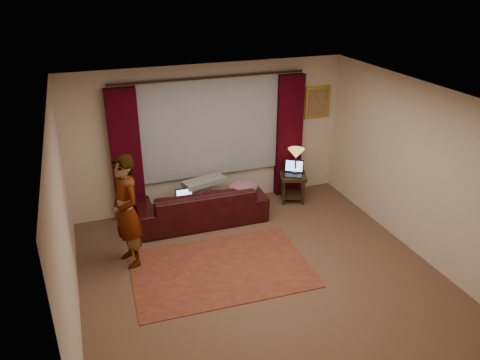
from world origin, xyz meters
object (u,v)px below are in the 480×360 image
at_px(end_table, 293,188).
at_px(person, 126,212).
at_px(sofa, 201,198).
at_px(laptop_sofa, 186,197).
at_px(laptop_table, 293,169).
at_px(tiffany_lamp, 296,161).

distance_m(end_table, person, 3.38).
bearing_deg(sofa, end_table, -173.59).
distance_m(laptop_sofa, person, 1.33).
bearing_deg(end_table, laptop_table, -130.51).
relative_size(end_table, laptop_table, 1.39).
bearing_deg(laptop_sofa, laptop_table, 7.31).
bearing_deg(person, tiffany_lamp, 91.38).
distance_m(laptop_sofa, end_table, 2.16).
bearing_deg(person, end_table, 90.80).
xyz_separation_m(laptop_sofa, tiffany_lamp, (2.18, 0.33, 0.23)).
relative_size(laptop_sofa, laptop_table, 0.83).
distance_m(sofa, laptop_sofa, 0.33).
xyz_separation_m(end_table, laptop_table, (-0.02, -0.03, 0.40)).
height_order(laptop_table, person, person).
distance_m(sofa, laptop_table, 1.82).
height_order(end_table, laptop_table, laptop_table).
distance_m(laptop_sofa, tiffany_lamp, 2.22).
bearing_deg(laptop_table, end_table, 81.37).
bearing_deg(laptop_table, laptop_sofa, -141.47).
xyz_separation_m(sofa, person, (-1.34, -0.87, 0.42)).
bearing_deg(end_table, tiffany_lamp, 42.12).
xyz_separation_m(sofa, tiffany_lamp, (1.89, 0.23, 0.34)).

